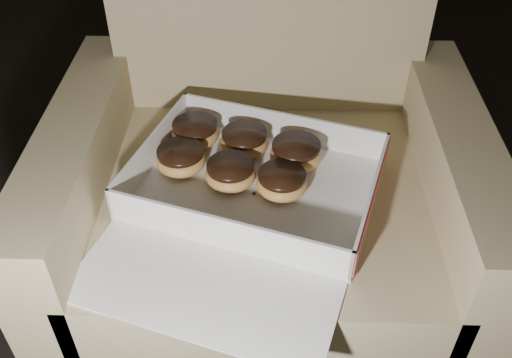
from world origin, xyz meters
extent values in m
plane|color=black|center=(0.00, 0.00, 0.00)|extent=(4.50, 4.50, 0.00)
cube|color=tan|center=(-0.10, -0.18, 0.20)|extent=(0.67, 0.67, 0.39)
cube|color=tan|center=(-0.46, -0.18, 0.26)|extent=(0.11, 0.67, 0.52)
cube|color=tan|center=(0.26, -0.18, 0.26)|extent=(0.11, 0.67, 0.52)
cube|color=white|center=(-0.12, -0.21, 0.39)|extent=(0.52, 0.45, 0.01)
cube|color=white|center=(-0.07, -0.06, 0.43)|extent=(0.42, 0.14, 0.07)
cube|color=white|center=(-0.17, -0.37, 0.43)|extent=(0.42, 0.14, 0.07)
cube|color=white|center=(-0.33, -0.15, 0.43)|extent=(0.11, 0.32, 0.07)
cube|color=white|center=(0.09, -0.28, 0.43)|extent=(0.11, 0.32, 0.07)
cube|color=#C24E54|center=(0.10, -0.28, 0.43)|extent=(0.10, 0.31, 0.06)
cube|color=white|center=(-0.20, -0.46, 0.39)|extent=(0.47, 0.31, 0.01)
ellipsoid|color=#E7B250|center=(-0.04, -0.14, 0.42)|extent=(0.10, 0.10, 0.05)
cylinder|color=black|center=(-0.04, -0.14, 0.45)|extent=(0.10, 0.10, 0.01)
ellipsoid|color=#E7B250|center=(-0.25, -0.08, 0.42)|extent=(0.10, 0.10, 0.05)
cylinder|color=black|center=(-0.25, -0.08, 0.44)|extent=(0.09, 0.09, 0.01)
ellipsoid|color=#E7B250|center=(-0.17, -0.20, 0.42)|extent=(0.10, 0.10, 0.05)
cylinder|color=black|center=(-0.17, -0.20, 0.44)|extent=(0.09, 0.09, 0.01)
ellipsoid|color=#E7B250|center=(-0.14, -0.10, 0.42)|extent=(0.10, 0.10, 0.05)
cylinder|color=black|center=(-0.14, -0.10, 0.44)|extent=(0.09, 0.09, 0.01)
ellipsoid|color=#E7B250|center=(-0.27, -0.16, 0.42)|extent=(0.10, 0.10, 0.05)
cylinder|color=black|center=(-0.27, -0.16, 0.44)|extent=(0.09, 0.09, 0.01)
ellipsoid|color=#E7B250|center=(-0.07, -0.23, 0.42)|extent=(0.10, 0.10, 0.05)
cylinder|color=black|center=(-0.07, -0.23, 0.44)|extent=(0.09, 0.09, 0.01)
ellipsoid|color=black|center=(-0.08, -0.38, 0.40)|extent=(0.01, 0.01, 0.00)
ellipsoid|color=black|center=(-0.24, -0.32, 0.40)|extent=(0.01, 0.01, 0.00)
ellipsoid|color=black|center=(-0.12, -0.23, 0.40)|extent=(0.01, 0.01, 0.00)
camera|label=1|loc=(-0.09, -1.03, 1.13)|focal=40.00mm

